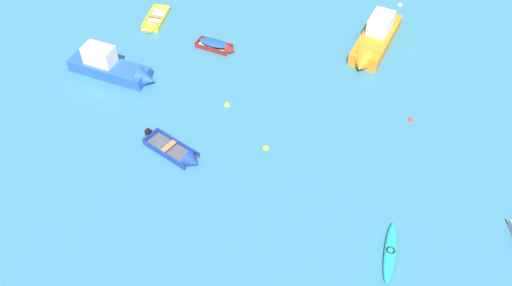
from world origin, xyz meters
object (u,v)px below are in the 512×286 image
object	(u,v)px
mooring_buoy_central	(227,105)
mooring_buoy_near_foreground	(411,120)
kayak_turquoise_back_row_center	(390,252)
rowboat_maroon_far_left	(220,47)
mooring_buoy_far_field	(400,5)
rowboat_deep_blue_midfield_left	(183,156)
motor_launch_blue_foreground_center	(113,68)
rowboat_yellow_near_right	(152,26)
motor_launch_orange_outer_left	(374,41)
mooring_buoy_between_boats_right	(266,148)

from	to	relation	value
mooring_buoy_central	mooring_buoy_near_foreground	xyz separation A→B (m)	(11.33, 0.36, 0.00)
kayak_turquoise_back_row_center	rowboat_maroon_far_left	bearing A→B (deg)	127.63
mooring_buoy_far_field	rowboat_deep_blue_midfield_left	bearing A→B (deg)	-125.30
motor_launch_blue_foreground_center	rowboat_deep_blue_midfield_left	distance (m)	9.00
rowboat_yellow_near_right	mooring_buoy_far_field	bearing A→B (deg)	17.74
rowboat_deep_blue_midfield_left	mooring_buoy_near_foreground	size ratio (longest dim) A/B	11.03
kayak_turquoise_back_row_center	motor_launch_orange_outer_left	xyz separation A→B (m)	(-0.96, 16.65, 0.50)
rowboat_maroon_far_left	motor_launch_orange_outer_left	distance (m)	10.69
rowboat_maroon_far_left	mooring_buoy_central	world-z (taller)	rowboat_maroon_far_left
rowboat_maroon_far_left	motor_launch_orange_outer_left	size ratio (longest dim) A/B	0.43
mooring_buoy_near_foreground	rowboat_yellow_near_right	bearing A→B (deg)	159.03
mooring_buoy_far_field	mooring_buoy_between_boats_right	bearing A→B (deg)	-116.19
motor_launch_orange_outer_left	mooring_buoy_between_boats_right	bearing A→B (deg)	-119.84
motor_launch_blue_foreground_center	mooring_buoy_far_field	size ratio (longest dim) A/B	18.41
mooring_buoy_central	mooring_buoy_near_foreground	size ratio (longest dim) A/B	1.06
motor_launch_orange_outer_left	rowboat_deep_blue_midfield_left	xyz separation A→B (m)	(-10.65, -12.03, -0.49)
motor_launch_blue_foreground_center	rowboat_deep_blue_midfield_left	bearing A→B (deg)	-46.27
rowboat_yellow_near_right	mooring_buoy_far_field	size ratio (longest dim) A/B	10.08
motor_launch_blue_foreground_center	motor_launch_orange_outer_left	world-z (taller)	motor_launch_blue_foreground_center
mooring_buoy_far_field	motor_launch_blue_foreground_center	bearing A→B (deg)	-148.89
rowboat_maroon_far_left	kayak_turquoise_back_row_center	bearing A→B (deg)	-52.37
rowboat_yellow_near_right	rowboat_maroon_far_left	bearing A→B (deg)	-18.78
mooring_buoy_far_field	rowboat_maroon_far_left	bearing A→B (deg)	-148.86
motor_launch_orange_outer_left	rowboat_maroon_far_left	bearing A→B (deg)	-170.66
mooring_buoy_central	motor_launch_orange_outer_left	bearing A→B (deg)	39.00
rowboat_yellow_near_right	rowboat_maroon_far_left	xyz separation A→B (m)	(5.41, -1.84, 0.09)
motor_launch_blue_foreground_center	kayak_turquoise_back_row_center	world-z (taller)	motor_launch_blue_foreground_center
mooring_buoy_central	mooring_buoy_near_foreground	bearing A→B (deg)	1.83
rowboat_maroon_far_left	mooring_buoy_far_field	distance (m)	14.67
motor_launch_orange_outer_left	mooring_buoy_between_boats_right	size ratio (longest dim) A/B	19.44
motor_launch_orange_outer_left	mooring_buoy_near_foreground	bearing A→B (deg)	-71.22
rowboat_yellow_near_right	motor_launch_orange_outer_left	world-z (taller)	motor_launch_orange_outer_left
mooring_buoy_between_boats_right	rowboat_deep_blue_midfield_left	bearing A→B (deg)	-162.22
rowboat_yellow_near_right	motor_launch_blue_foreground_center	bearing A→B (deg)	-99.14
kayak_turquoise_back_row_center	mooring_buoy_far_field	distance (m)	22.53
mooring_buoy_near_foreground	motor_launch_orange_outer_left	bearing A→B (deg)	108.78
kayak_turquoise_back_row_center	mooring_buoy_near_foreground	size ratio (longest dim) A/B	10.25
motor_launch_blue_foreground_center	kayak_turquoise_back_row_center	distance (m)	21.00
kayak_turquoise_back_row_center	mooring_buoy_near_foreground	xyz separation A→B (m)	(1.39, 9.74, -0.16)
rowboat_yellow_near_right	motor_launch_orange_outer_left	bearing A→B (deg)	-0.38
rowboat_maroon_far_left	mooring_buoy_near_foreground	distance (m)	13.89
kayak_turquoise_back_row_center	motor_launch_orange_outer_left	distance (m)	16.68
rowboat_yellow_near_right	rowboat_maroon_far_left	size ratio (longest dim) A/B	1.14
kayak_turquoise_back_row_center	mooring_buoy_between_boats_right	world-z (taller)	kayak_turquoise_back_row_center
kayak_turquoise_back_row_center	mooring_buoy_between_boats_right	distance (m)	9.29
rowboat_maroon_far_left	mooring_buoy_near_foreground	xyz separation A→B (m)	(12.89, -5.17, -0.26)
motor_launch_orange_outer_left	mooring_buoy_far_field	world-z (taller)	motor_launch_orange_outer_left
motor_launch_blue_foreground_center	rowboat_maroon_far_left	distance (m)	7.39
mooring_buoy_central	mooring_buoy_far_field	size ratio (longest dim) A/B	1.09
mooring_buoy_near_foreground	mooring_buoy_central	bearing A→B (deg)	-178.17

